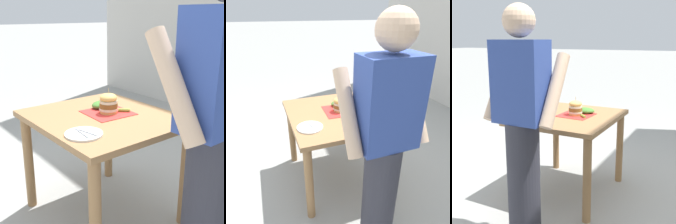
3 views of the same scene
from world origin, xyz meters
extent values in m
plane|color=#9E9E99|center=(0.00, 0.00, 0.00)|extent=(80.00, 80.00, 0.00)
cube|color=#9E7247|center=(0.00, 0.00, 0.75)|extent=(0.87, 0.98, 0.04)
cylinder|color=#9E7247|center=(-0.38, -0.43, 0.36)|extent=(0.07, 0.07, 0.73)
cylinder|color=#9E7247|center=(0.38, -0.43, 0.36)|extent=(0.07, 0.07, 0.73)
cylinder|color=#9E7247|center=(-0.38, 0.43, 0.36)|extent=(0.07, 0.07, 0.73)
cylinder|color=#9E7247|center=(0.38, 0.43, 0.36)|extent=(0.07, 0.07, 0.73)
cube|color=red|center=(-0.06, -0.02, 0.77)|extent=(0.32, 0.32, 0.00)
cylinder|color=#E5B25B|center=(-0.06, -0.02, 0.78)|extent=(0.12, 0.12, 0.02)
cylinder|color=beige|center=(-0.06, -0.02, 0.80)|extent=(0.13, 0.13, 0.02)
cylinder|color=brown|center=(-0.06, -0.02, 0.82)|extent=(0.13, 0.13, 0.03)
cylinder|color=beige|center=(-0.06, -0.02, 0.85)|extent=(0.12, 0.12, 0.02)
ellipsoid|color=#E5B25B|center=(-0.06, -0.02, 0.88)|extent=(0.12, 0.12, 0.06)
cylinder|color=#D1B77F|center=(-0.06, -0.02, 0.92)|extent=(0.00, 0.00, 0.05)
cylinder|color=#8EA83D|center=(-0.16, 0.03, 0.78)|extent=(0.08, 0.07, 0.02)
cylinder|color=white|center=(0.30, 0.22, 0.77)|extent=(0.22, 0.22, 0.01)
cylinder|color=silver|center=(0.28, 0.22, 0.78)|extent=(0.04, 0.17, 0.01)
cylinder|color=silver|center=(0.31, 0.22, 0.78)|extent=(0.03, 0.17, 0.01)
ellipsoid|color=#477F33|center=(-0.11, -0.14, 0.79)|extent=(0.18, 0.14, 0.05)
cylinder|color=#33333D|center=(-0.04, 0.82, 0.45)|extent=(0.24, 0.24, 0.90)
cube|color=#334C9E|center=(-0.04, 0.82, 1.18)|extent=(0.36, 0.22, 0.56)
cylinder|color=beige|center=(0.19, 0.76, 1.13)|extent=(0.09, 0.34, 0.50)
camera|label=1|loc=(1.19, 1.61, 1.43)|focal=50.00mm
camera|label=2|loc=(0.64, 1.81, 1.66)|focal=35.00mm
camera|label=3|loc=(-1.26, 2.55, 1.46)|focal=50.00mm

